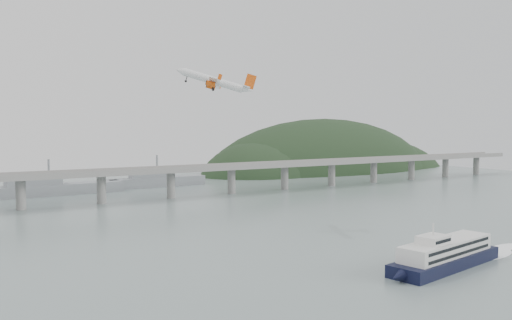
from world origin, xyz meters
TOP-DOWN VIEW (x-y plane):
  - ground at (0.00, 0.00)m, footprint 900.00×900.00m
  - bridge at (-1.15, 200.00)m, footprint 800.00×22.00m
  - headland at (285.18, 331.75)m, footprint 365.00×155.00m
  - ferry at (28.56, -30.01)m, footprint 92.87×26.99m
  - airliner at (-11.83, 72.95)m, footprint 35.70×34.00m

SIDE VIEW (x-z plane):
  - headland at x=285.18m, z-range -97.34..58.66m
  - ground at x=0.00m, z-range 0.00..0.00m
  - ferry at x=28.56m, z-range -4.02..13.56m
  - bridge at x=-1.15m, z-range 5.70..29.60m
  - airliner at x=-11.83m, z-range 66.22..80.23m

